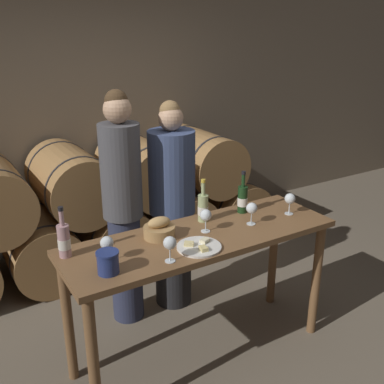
{
  "coord_description": "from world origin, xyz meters",
  "views": [
    {
      "loc": [
        -1.39,
        -2.17,
        2.15
      ],
      "look_at": [
        0.0,
        0.12,
        1.17
      ],
      "focal_mm": 42.0,
      "sensor_mm": 36.0,
      "label": 1
    }
  ],
  "objects_px": {
    "wine_glass_far_left": "(107,244)",
    "wine_glass_center": "(206,216)",
    "tasting_table": "(201,254)",
    "blue_crock": "(108,261)",
    "person_right": "(172,207)",
    "wine_glass_right": "(252,209)",
    "wine_bottle_rose": "(64,240)",
    "wine_bottle_white": "(203,207)",
    "wine_glass_far_right": "(290,199)",
    "wine_glass_left": "(170,244)",
    "person_left": "(123,208)",
    "bread_basket": "(159,229)",
    "wine_bottle_red": "(243,199)",
    "cheese_plate": "(199,247)"
  },
  "relations": [
    {
      "from": "wine_glass_far_left",
      "to": "wine_glass_center",
      "type": "relative_size",
      "value": 1.0
    },
    {
      "from": "tasting_table",
      "to": "blue_crock",
      "type": "distance_m",
      "value": 0.72
    },
    {
      "from": "person_right",
      "to": "wine_glass_right",
      "type": "relative_size",
      "value": 10.88
    },
    {
      "from": "tasting_table",
      "to": "wine_bottle_rose",
      "type": "bearing_deg",
      "value": 168.73
    },
    {
      "from": "wine_bottle_white",
      "to": "wine_glass_right",
      "type": "bearing_deg",
      "value": -40.85
    },
    {
      "from": "wine_glass_center",
      "to": "wine_glass_right",
      "type": "bearing_deg",
      "value": -10.69
    },
    {
      "from": "blue_crock",
      "to": "wine_glass_far_left",
      "type": "relative_size",
      "value": 0.82
    },
    {
      "from": "wine_glass_far_left",
      "to": "wine_glass_center",
      "type": "bearing_deg",
      "value": 3.58
    },
    {
      "from": "wine_bottle_rose",
      "to": "wine_glass_far_right",
      "type": "bearing_deg",
      "value": -7.53
    },
    {
      "from": "wine_bottle_rose",
      "to": "wine_glass_right",
      "type": "xyz_separation_m",
      "value": [
        1.19,
        -0.2,
        0.01
      ]
    },
    {
      "from": "wine_glass_left",
      "to": "wine_glass_center",
      "type": "bearing_deg",
      "value": 30.37
    },
    {
      "from": "person_right",
      "to": "wine_bottle_white",
      "type": "bearing_deg",
      "value": -93.58
    },
    {
      "from": "person_left",
      "to": "wine_glass_right",
      "type": "height_order",
      "value": "person_left"
    },
    {
      "from": "wine_glass_center",
      "to": "tasting_table",
      "type": "bearing_deg",
      "value": -152.44
    },
    {
      "from": "wine_glass_far_left",
      "to": "wine_glass_center",
      "type": "xyz_separation_m",
      "value": [
        0.68,
        0.04,
        0.0
      ]
    },
    {
      "from": "tasting_table",
      "to": "bread_basket",
      "type": "distance_m",
      "value": 0.33
    },
    {
      "from": "wine_bottle_white",
      "to": "wine_glass_far_right",
      "type": "relative_size",
      "value": 1.95
    },
    {
      "from": "person_right",
      "to": "wine_glass_right",
      "type": "height_order",
      "value": "person_right"
    },
    {
      "from": "wine_glass_left",
      "to": "wine_glass_far_right",
      "type": "distance_m",
      "value": 1.05
    },
    {
      "from": "wine_bottle_red",
      "to": "bread_basket",
      "type": "height_order",
      "value": "wine_bottle_red"
    },
    {
      "from": "wine_bottle_red",
      "to": "blue_crock",
      "type": "xyz_separation_m",
      "value": [
        -1.12,
        -0.3,
        -0.03
      ]
    },
    {
      "from": "wine_glass_left",
      "to": "wine_glass_right",
      "type": "distance_m",
      "value": 0.72
    },
    {
      "from": "bread_basket",
      "to": "wine_glass_left",
      "type": "distance_m",
      "value": 0.33
    },
    {
      "from": "person_right",
      "to": "wine_bottle_rose",
      "type": "xyz_separation_m",
      "value": [
        -0.97,
        -0.5,
        0.18
      ]
    },
    {
      "from": "blue_crock",
      "to": "wine_glass_right",
      "type": "relative_size",
      "value": 0.82
    },
    {
      "from": "wine_glass_far_left",
      "to": "wine_bottle_rose",
      "type": "bearing_deg",
      "value": 135.6
    },
    {
      "from": "wine_glass_far_right",
      "to": "wine_bottle_rose",
      "type": "bearing_deg",
      "value": 172.47
    },
    {
      "from": "tasting_table",
      "to": "wine_bottle_rose",
      "type": "distance_m",
      "value": 0.87
    },
    {
      "from": "person_left",
      "to": "wine_bottle_white",
      "type": "relative_size",
      "value": 5.95
    },
    {
      "from": "wine_glass_far_right",
      "to": "wine_glass_center",
      "type": "bearing_deg",
      "value": 174.67
    },
    {
      "from": "bread_basket",
      "to": "cheese_plate",
      "type": "relative_size",
      "value": 0.74
    },
    {
      "from": "person_right",
      "to": "wine_glass_far_right",
      "type": "height_order",
      "value": "person_right"
    },
    {
      "from": "cheese_plate",
      "to": "wine_glass_far_left",
      "type": "bearing_deg",
      "value": 166.03
    },
    {
      "from": "wine_bottle_red",
      "to": "wine_glass_left",
      "type": "relative_size",
      "value": 1.99
    },
    {
      "from": "person_left",
      "to": "bread_basket",
      "type": "distance_m",
      "value": 0.56
    },
    {
      "from": "bread_basket",
      "to": "wine_glass_center",
      "type": "bearing_deg",
      "value": -16.05
    },
    {
      "from": "bread_basket",
      "to": "wine_bottle_red",
      "type": "bearing_deg",
      "value": 4.34
    },
    {
      "from": "wine_glass_center",
      "to": "blue_crock",
      "type": "bearing_deg",
      "value": -167.33
    },
    {
      "from": "wine_bottle_white",
      "to": "bread_basket",
      "type": "relative_size",
      "value": 1.5
    },
    {
      "from": "person_left",
      "to": "wine_glass_left",
      "type": "xyz_separation_m",
      "value": [
        -0.08,
        -0.86,
        0.1
      ]
    },
    {
      "from": "person_right",
      "to": "blue_crock",
      "type": "distance_m",
      "value": 1.16
    },
    {
      "from": "person_right",
      "to": "bread_basket",
      "type": "xyz_separation_m",
      "value": [
        -0.4,
        -0.55,
        0.13
      ]
    },
    {
      "from": "wine_bottle_red",
      "to": "person_right",
      "type": "bearing_deg",
      "value": 119.94
    },
    {
      "from": "bread_basket",
      "to": "wine_glass_far_left",
      "type": "xyz_separation_m",
      "value": [
        -0.39,
        -0.13,
        0.06
      ]
    },
    {
      "from": "person_right",
      "to": "bread_basket",
      "type": "relative_size",
      "value": 8.38
    },
    {
      "from": "wine_bottle_red",
      "to": "wine_glass_right",
      "type": "distance_m",
      "value": 0.21
    },
    {
      "from": "tasting_table",
      "to": "wine_bottle_rose",
      "type": "height_order",
      "value": "wine_bottle_rose"
    },
    {
      "from": "bread_basket",
      "to": "wine_glass_far_left",
      "type": "bearing_deg",
      "value": -162.08
    },
    {
      "from": "person_right",
      "to": "wine_bottle_red",
      "type": "xyz_separation_m",
      "value": [
        0.29,
        -0.5,
        0.18
      ]
    },
    {
      "from": "wine_bottle_white",
      "to": "bread_basket",
      "type": "height_order",
      "value": "wine_bottle_white"
    }
  ]
}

